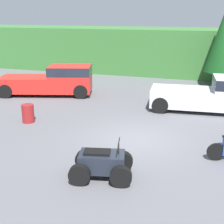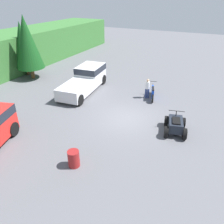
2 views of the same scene
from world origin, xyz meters
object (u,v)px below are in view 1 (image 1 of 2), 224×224
at_px(pickup_truck_red, 55,79).
at_px(quad_atv, 102,164).
at_px(pickup_truck_second, 219,94).
at_px(steel_barrel, 28,113).

height_order(pickup_truck_red, quad_atv, pickup_truck_red).
relative_size(pickup_truck_red, pickup_truck_second, 1.01).
relative_size(pickup_truck_red, quad_atv, 2.80).
bearing_deg(pickup_truck_red, quad_atv, -70.85).
bearing_deg(pickup_truck_red, pickup_truck_second, -19.66).
height_order(pickup_truck_red, pickup_truck_second, same).
bearing_deg(quad_atv, pickup_truck_second, 54.68).
xyz_separation_m(pickup_truck_second, steel_barrel, (-8.67, -4.61, -0.56)).
relative_size(pickup_truck_second, steel_barrel, 6.89).
height_order(quad_atv, steel_barrel, quad_atv).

